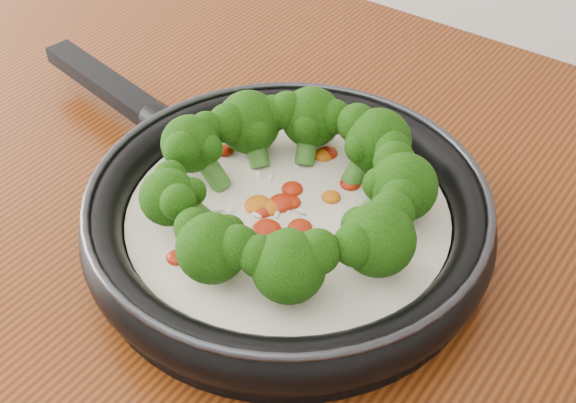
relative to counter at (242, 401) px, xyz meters
The scene contains 2 objects.
counter is the anchor object (origin of this frame).
skillet 0.51m from the counter, 26.90° to the right, with size 0.59×0.42×0.10m.
Camera 1 is at (0.42, 0.63, 1.38)m, focal length 46.99 mm.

